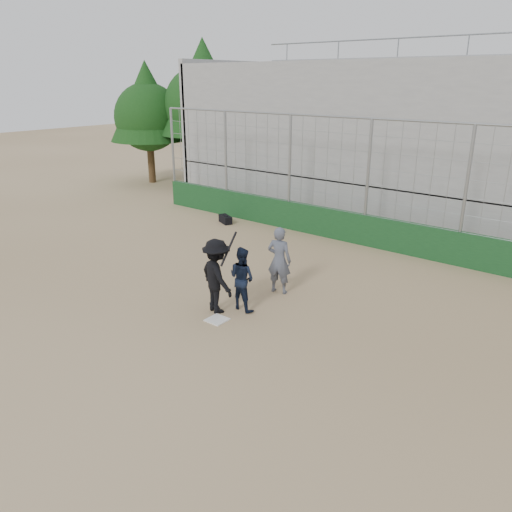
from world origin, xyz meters
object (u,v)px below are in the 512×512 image
Objects in this scene: batter_at_plate at (217,276)px; catcher_crouched at (242,288)px; umpire at (279,263)px; equipment_bag at (225,219)px.

catcher_crouched is (0.37, 0.45, -0.36)m from batter_at_plate.
batter_at_plate is 1.81× the size of catcher_crouched.
umpire is at bearing 86.15° from catcher_crouched.
umpire is 2.14× the size of equipment_bag.
batter_at_plate reaches higher than catcher_crouched.
umpire is (0.46, 1.79, -0.10)m from batter_at_plate.
catcher_crouched reaches higher than equipment_bag.
umpire is at bearing 75.57° from batter_at_plate.
catcher_crouched is at bearing 73.46° from umpire.
batter_at_plate reaches higher than equipment_bag.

